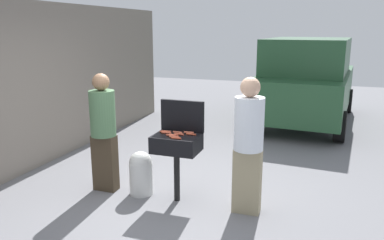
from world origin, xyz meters
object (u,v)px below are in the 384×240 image
hot_dog_6 (191,134)px  hot_dog_7 (179,134)px  person_left (103,128)px  hot_dog_10 (164,132)px  parked_minivan (307,80)px  bbq_grill (177,146)px  hot_dog_3 (189,133)px  hot_dog_9 (171,135)px  hot_dog_4 (174,135)px  hot_dog_0 (174,137)px  hot_dog_5 (178,132)px  hot_dog_8 (166,131)px  propane_tank (141,172)px  hot_dog_1 (176,138)px  person_right (248,141)px  hot_dog_2 (166,133)px

hot_dog_6 → hot_dog_7: size_ratio=1.00×
hot_dog_6 → person_left: person_left is taller
hot_dog_10 → parked_minivan: 5.36m
bbq_grill → hot_dog_3: hot_dog_3 is taller
hot_dog_9 → parked_minivan: bearing=75.5°
hot_dog_4 → bbq_grill: bearing=64.2°
hot_dog_0 → bbq_grill: bearing=97.5°
hot_dog_5 → hot_dog_10: bearing=-167.7°
hot_dog_6 → hot_dog_8: 0.36m
hot_dog_5 → person_left: size_ratio=0.08×
hot_dog_9 → propane_tank: bearing=169.2°
hot_dog_8 → hot_dog_10: bearing=-113.6°
person_left → propane_tank: bearing=-11.0°
hot_dog_9 → hot_dog_1: bearing=-41.8°
hot_dog_7 → hot_dog_9: bearing=-130.1°
propane_tank → person_left: size_ratio=0.37×
bbq_grill → hot_dog_0: size_ratio=6.97×
hot_dog_1 → propane_tank: hot_dog_1 is taller
hot_dog_1 → hot_dog_9: same height
hot_dog_7 → hot_dog_8: size_ratio=1.00×
hot_dog_7 → hot_dog_9: 0.12m
bbq_grill → hot_dog_10: (-0.19, 0.06, 0.15)m
hot_dog_3 → hot_dog_8: size_ratio=1.00×
hot_dog_9 → propane_tank: (-0.50, 0.09, -0.60)m
hot_dog_9 → person_right: bearing=3.0°
hot_dog_7 → hot_dog_9: (-0.08, -0.09, 0.00)m
hot_dog_5 → parked_minivan: size_ratio=0.03×
hot_dog_5 → hot_dog_2: bearing=-151.6°
hot_dog_2 → propane_tank: hot_dog_2 is taller
propane_tank → hot_dog_10: bearing=5.5°
hot_dog_3 → parked_minivan: (1.20, 5.06, 0.11)m
hot_dog_4 → person_right: person_right is taller
hot_dog_7 → hot_dog_8: same height
hot_dog_4 → hot_dog_10: same height
propane_tank → person_left: bearing=-177.7°
hot_dog_2 → hot_dog_9: (0.11, -0.09, 0.00)m
hot_dog_0 → hot_dog_1: (0.05, -0.05, 0.00)m
hot_dog_0 → hot_dog_4: size_ratio=1.00×
hot_dog_0 → hot_dog_4: same height
hot_dog_0 → hot_dog_6: 0.25m
hot_dog_2 → hot_dog_10: 0.05m
hot_dog_7 → person_right: 0.92m
hot_dog_8 → hot_dog_9: bearing=-49.5°
hot_dog_1 → propane_tank: size_ratio=0.21×
bbq_grill → hot_dog_1: bearing=-69.4°
propane_tank → hot_dog_7: bearing=-0.6°
parked_minivan → hot_dog_1: bearing=81.4°
hot_dog_5 → hot_dog_10: size_ratio=1.00×
hot_dog_1 → parked_minivan: bearing=76.8°
hot_dog_7 → person_right: size_ratio=0.08×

